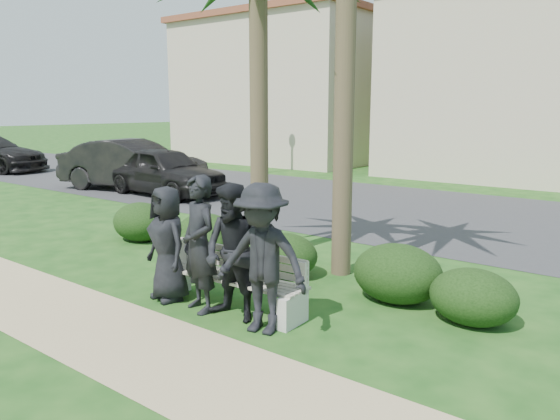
% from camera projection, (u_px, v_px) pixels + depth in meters
% --- Properties ---
extents(ground, '(160.00, 160.00, 0.00)m').
position_uv_depth(ground, '(205.00, 291.00, 8.18)').
color(ground, '#164413').
rests_on(ground, ground).
extents(footpath, '(30.00, 1.60, 0.01)m').
position_uv_depth(footpath, '(100.00, 329.00, 6.79)').
color(footpath, tan).
rests_on(footpath, ground).
extents(asphalt_street, '(160.00, 8.00, 0.01)m').
position_uv_depth(asphalt_street, '(424.00, 212.00, 14.37)').
color(asphalt_street, '#2D2D30').
rests_on(asphalt_street, ground).
extents(stucco_bldg_left, '(10.40, 8.40, 7.30)m').
position_uv_depth(stucco_bldg_left, '(290.00, 90.00, 28.71)').
color(stucco_bldg_left, beige).
rests_on(stucco_bldg_left, ground).
extents(stucco_bldg_right, '(8.40, 8.40, 7.30)m').
position_uv_depth(stucco_bldg_right, '(507.00, 84.00, 22.03)').
color(stucco_bldg_right, beige).
rests_on(stucco_bldg_right, ground).
extents(street_lamp, '(0.36, 0.36, 4.29)m').
position_uv_depth(street_lamp, '(261.00, 102.00, 22.38)').
color(street_lamp, black).
rests_on(street_lamp, ground).
extents(park_bench, '(2.26, 0.64, 0.78)m').
position_uv_depth(park_bench, '(231.00, 283.00, 7.46)').
color(park_bench, '#A19687').
rests_on(park_bench, ground).
extents(man_a, '(0.89, 0.67, 1.64)m').
position_uv_depth(man_a, '(168.00, 244.00, 7.71)').
color(man_a, black).
rests_on(man_a, ground).
extents(man_b, '(0.77, 0.62, 1.85)m').
position_uv_depth(man_b, '(199.00, 244.00, 7.26)').
color(man_b, black).
rests_on(man_b, ground).
extents(man_c, '(0.88, 0.69, 1.78)m').
position_uv_depth(man_c, '(234.00, 253.00, 6.95)').
color(man_c, black).
rests_on(man_c, ground).
extents(man_d, '(1.30, 0.91, 1.84)m').
position_uv_depth(man_d, '(262.00, 259.00, 6.56)').
color(man_d, black).
rests_on(man_d, ground).
extents(hedge_a, '(1.25, 1.03, 0.82)m').
position_uv_depth(hedge_a, '(141.00, 221.00, 11.31)').
color(hedge_a, black).
rests_on(hedge_a, ground).
extents(hedge_b, '(1.22, 1.01, 0.80)m').
position_uv_depth(hedge_b, '(206.00, 233.00, 10.23)').
color(hedge_b, black).
rests_on(hedge_b, ground).
extents(hedge_c, '(0.96, 0.79, 0.62)m').
position_uv_depth(hedge_c, '(202.00, 244.00, 9.74)').
color(hedge_c, black).
rests_on(hedge_c, ground).
extents(hedge_d, '(1.12, 0.92, 0.73)m').
position_uv_depth(hedge_d, '(285.00, 254.00, 8.91)').
color(hedge_d, black).
rests_on(hedge_d, ground).
extents(hedge_e, '(1.30, 1.07, 0.85)m').
position_uv_depth(hedge_e, '(398.00, 272.00, 7.74)').
color(hedge_e, black).
rests_on(hedge_e, ground).
extents(hedge_f, '(1.12, 0.92, 0.73)m').
position_uv_depth(hedge_f, '(473.00, 295.00, 6.93)').
color(hedge_f, black).
rests_on(hedge_f, ground).
extents(car_a, '(4.52, 1.96, 1.52)m').
position_uv_depth(car_a, '(164.00, 171.00, 17.16)').
color(car_a, black).
rests_on(car_a, ground).
extents(car_b, '(5.35, 3.03, 1.67)m').
position_uv_depth(car_b, '(133.00, 165.00, 18.25)').
color(car_b, black).
rests_on(car_b, ground).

